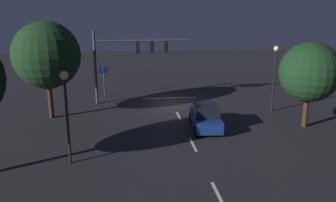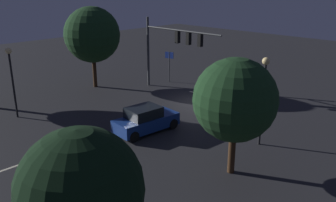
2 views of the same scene
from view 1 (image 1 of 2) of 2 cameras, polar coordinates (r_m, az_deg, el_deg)
The scene contains 12 objects.
ground_plane at distance 31.31m, azimuth 0.66°, elevation -0.31°, with size 80.00×80.00×0.00m, color #232326.
traffic_signal_assembly at distance 30.81m, azimuth -6.07°, elevation 7.73°, with size 8.32×0.47×6.34m.
lane_dash_far at distance 27.50m, azimuth 1.75°, elevation -2.46°, with size 2.20×0.16×0.01m, color beige.
lane_dash_mid at distance 21.93m, azimuth 4.08°, elevation -7.07°, with size 2.20×0.16×0.01m, color beige.
lane_dash_near at distance 16.65m, azimuth 8.08°, elevation -14.69°, with size 2.20×0.16×0.01m, color beige.
stop_bar at distance 33.03m, azimuth 0.26°, elevation 0.50°, with size 5.00×0.16×0.01m, color beige.
car_approaching at distance 24.69m, azimuth 6.11°, elevation -2.64°, with size 2.20×4.48×1.70m.
street_lamp_left_kerb at distance 29.25m, azimuth 16.98°, elevation 5.40°, with size 0.44×0.44×5.33m.
street_lamp_right_kerb at distance 18.99m, azimuth -16.24°, elevation 0.13°, with size 0.44×0.44×5.06m.
route_sign at distance 33.40m, azimuth -10.39°, elevation 4.18°, with size 0.89×0.28×2.98m.
tree_left_far at distance 26.03m, azimuth 22.00°, elevation 4.34°, with size 4.14×4.14×6.00m.
tree_right_far at distance 27.54m, azimuth -19.11°, elevation 7.02°, with size 4.99×4.99×7.32m.
Camera 1 is at (3.95, 29.97, 8.16)m, focal length 37.55 mm.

